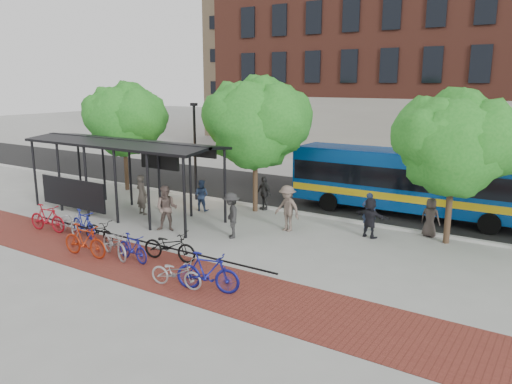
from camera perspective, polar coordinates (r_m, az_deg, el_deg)
The scene contains 31 objects.
ground at distance 20.26m, azimuth 1.88°, elevation -5.35°, with size 160.00×160.00×0.00m, color #9E9E99.
asphalt_street at distance 27.16m, azimuth 10.72°, elevation -0.90°, with size 160.00×8.00×0.01m, color black.
curb at distance 23.61m, azimuth 6.95°, elevation -2.68°, with size 160.00×0.25×0.12m, color #B7B7B2.
brick_strip at distance 17.74m, azimuth -12.34°, elevation -8.29°, with size 24.00×3.00×0.01m, color maroon.
bike_rack_rail at distance 19.21m, azimuth -13.17°, elevation -6.70°, with size 12.00×0.05×0.95m, color black.
building_tower at distance 62.79m, azimuth 9.02°, elevation 20.45°, with size 22.00×22.00×30.00m, color #7A664C.
bus_shelter at distance 24.41m, azimuth -15.25°, elevation 4.52°, with size 10.60×3.07×3.60m.
tree_a at distance 29.62m, azimuth -14.74°, elevation 8.31°, with size 4.90×4.00×6.18m.
tree_b at distance 23.73m, azimuth 0.17°, elevation 8.29°, with size 5.15×4.20×6.47m.
tree_c at distance 20.32m, azimuth 22.03°, elevation 5.51°, with size 4.66×3.80×5.92m.
lamp_post_left at distance 26.54m, azimuth -6.99°, elevation 4.93°, with size 0.35×0.20×5.12m.
bus at distance 24.36m, azimuth 17.38°, elevation 1.38°, with size 11.32×2.86×3.05m.
bike_1 at distance 22.82m, azimuth -22.75°, elevation -2.76°, with size 0.55×1.94×1.17m, color maroon.
bike_2 at distance 22.15m, azimuth -20.62°, elevation -3.31°, with size 0.63×1.82×0.96m, color #A0A0A2.
bike_3 at distance 21.49m, azimuth -19.11°, elevation -3.44°, with size 0.53×1.87×1.12m, color navy.
bike_4 at distance 20.68m, azimuth -17.51°, elevation -4.26°, with size 0.60×1.73×0.91m, color black.
bike_5 at distance 19.12m, azimuth -18.99°, elevation -5.26°, with size 0.57×2.01×1.21m, color maroon.
bike_6 at distance 18.73m, azimuth -15.87°, elevation -5.68°, with size 0.69×1.98×1.04m, color gray.
bike_7 at distance 18.19m, azimuth -13.92°, elevation -6.19°, with size 0.47×1.65×0.99m, color navy.
bike_8 at distance 17.97m, azimuth -9.83°, elevation -6.07°, with size 0.72×2.08×1.09m, color black.
bike_10 at distance 15.73m, azimuth -9.11°, elevation -9.10°, with size 0.62×1.78×0.93m, color gray.
bike_11 at distance 15.24m, azimuth -5.55°, elevation -9.11°, with size 0.58×2.05×1.23m, color navy.
pedestrian_1 at distance 24.30m, azimuth -12.92°, elevation -0.29°, with size 0.70×0.46×1.92m, color #413B34.
pedestrian_2 at distance 24.53m, azimuth -6.27°, elevation -0.37°, with size 0.75×0.58×1.54m, color #1D2B45.
pedestrian_3 at distance 21.06m, azimuth 3.59°, elevation -1.88°, with size 1.27×0.73×1.97m, color brown.
pedestrian_4 at distance 24.59m, azimuth 0.92°, elevation -0.12°, with size 0.97×0.40×1.66m, color #282828.
pedestrian_5 at distance 20.71m, azimuth 12.91°, elevation -2.88°, with size 1.54×0.49×1.66m, color black.
pedestrian_6 at distance 21.53m, azimuth 19.30°, elevation -2.76°, with size 0.78×0.51×1.61m, color #372F2C.
pedestrian_7 at distance 21.71m, azimuth 12.77°, elevation -2.18°, with size 0.60×0.39×1.64m, color #1F2A49.
pedestrian_8 at distance 21.38m, azimuth -10.17°, elevation -1.86°, with size 0.95×0.74×1.95m, color brown.
pedestrian_9 at distance 20.15m, azimuth -2.86°, elevation -2.67°, with size 1.21×0.70×1.88m, color #262626.
Camera 1 is at (10.02, -16.47, 6.23)m, focal length 35.00 mm.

